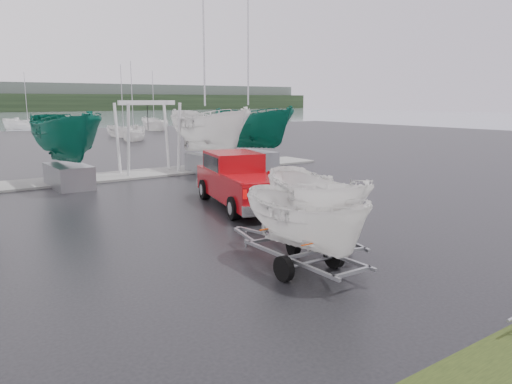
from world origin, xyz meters
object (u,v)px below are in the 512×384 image
Objects in this scene: trailer_hitched at (318,150)px; boat_hoist at (148,127)px; pickup_truck at (239,179)px; trailer_parked at (306,171)px.

trailer_hitched reaches higher than boat_hoist.
trailer_parked is at bearing -97.64° from pickup_truck.
trailer_hitched is (-1.73, -6.38, 1.75)m from pickup_truck.
trailer_hitched reaches higher than pickup_truck.
trailer_hitched is 1.85m from trailer_parked.
pickup_truck is at bearing 68.44° from trailer_parked.
pickup_truck is at bearing 90.00° from trailer_hitched.
pickup_truck is 10.13m from boat_hoist.
trailer_parked is at bearing -102.15° from boat_hoist.
boat_hoist is at bearing 79.10° from trailer_parked.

